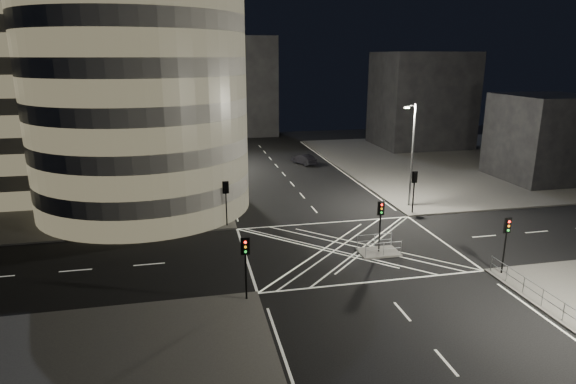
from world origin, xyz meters
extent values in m
plane|color=black|center=(0.00, 0.00, 0.00)|extent=(120.00, 120.00, 0.00)
cube|color=#4F4D4A|center=(-29.00, 27.00, 0.07)|extent=(42.00, 42.00, 0.15)
cube|color=#4F4D4A|center=(29.00, 27.00, 0.07)|extent=(42.00, 42.00, 0.15)
cube|color=slate|center=(2.00, -1.50, 0.07)|extent=(3.00, 2.00, 0.15)
cylinder|color=gray|center=(-16.00, 14.00, 12.65)|extent=(20.00, 20.00, 25.00)
cube|color=gray|center=(-26.00, 24.00, 12.65)|extent=(20.00, 18.00, 25.00)
cube|color=gray|center=(-22.00, 42.00, 11.15)|extent=(24.00, 16.00, 22.00)
cube|color=black|center=(26.00, 40.00, 7.65)|extent=(14.00, 12.00, 15.00)
cube|color=black|center=(30.00, 16.00, 5.15)|extent=(10.00, 10.00, 10.00)
cube|color=black|center=(-4.00, 58.00, 9.00)|extent=(18.00, 8.00, 18.00)
cylinder|color=black|center=(-10.50, 9.00, 1.82)|extent=(0.32, 0.32, 3.34)
ellipsoid|color=black|center=(-10.50, 9.00, 4.75)|extent=(4.56, 4.56, 5.25)
cylinder|color=black|center=(-10.50, 15.00, 1.93)|extent=(0.32, 0.32, 3.57)
ellipsoid|color=black|center=(-10.50, 15.00, 4.85)|extent=(4.11, 4.11, 4.72)
cylinder|color=black|center=(-10.50, 21.00, 1.74)|extent=(0.32, 0.32, 3.17)
ellipsoid|color=black|center=(-10.50, 21.00, 4.47)|extent=(4.19, 4.19, 4.81)
cylinder|color=black|center=(-10.50, 27.00, 2.03)|extent=(0.32, 0.32, 3.76)
ellipsoid|color=black|center=(-10.50, 27.00, 5.16)|extent=(4.56, 4.56, 5.25)
cylinder|color=black|center=(-10.50, 33.00, 1.70)|extent=(0.32, 0.32, 3.09)
ellipsoid|color=black|center=(-10.50, 33.00, 4.40)|extent=(4.22, 4.22, 4.85)
cylinder|color=black|center=(-8.80, 6.80, 1.65)|extent=(0.12, 0.12, 3.00)
cube|color=black|center=(-8.80, 6.80, 3.60)|extent=(0.28, 0.22, 0.90)
cube|color=black|center=(-8.80, 6.80, 3.60)|extent=(0.55, 0.04, 1.10)
cylinder|color=black|center=(-8.80, -6.80, 1.65)|extent=(0.12, 0.12, 3.00)
cube|color=black|center=(-8.80, -6.80, 3.60)|extent=(0.28, 0.22, 0.90)
cube|color=black|center=(-8.80, -6.80, 3.60)|extent=(0.55, 0.04, 1.10)
cylinder|color=black|center=(8.80, 6.80, 1.65)|extent=(0.12, 0.12, 3.00)
cube|color=black|center=(8.80, 6.80, 3.60)|extent=(0.28, 0.22, 0.90)
cube|color=black|center=(8.80, 6.80, 3.60)|extent=(0.55, 0.04, 1.10)
cylinder|color=black|center=(8.80, -6.80, 1.65)|extent=(0.12, 0.12, 3.00)
cube|color=black|center=(8.80, -6.80, 3.60)|extent=(0.28, 0.22, 0.90)
cube|color=black|center=(8.80, -6.80, 3.60)|extent=(0.55, 0.04, 1.10)
cylinder|color=black|center=(2.00, -1.50, 1.65)|extent=(0.12, 0.12, 3.00)
cube|color=black|center=(2.00, -1.50, 3.60)|extent=(0.28, 0.22, 0.90)
cube|color=black|center=(2.00, -1.50, 3.60)|extent=(0.55, 0.04, 1.10)
cylinder|color=slate|center=(-9.50, 12.00, 5.15)|extent=(0.20, 0.20, 10.00)
cylinder|color=slate|center=(-9.05, 12.00, 10.00)|extent=(0.90, 0.10, 0.10)
cube|color=slate|center=(-8.60, 12.00, 9.90)|extent=(0.50, 0.25, 0.18)
cube|color=white|center=(-8.60, 12.00, 9.79)|extent=(0.42, 0.20, 0.05)
cylinder|color=slate|center=(-9.50, 30.00, 5.15)|extent=(0.20, 0.20, 10.00)
cylinder|color=slate|center=(-9.05, 30.00, 10.00)|extent=(0.90, 0.10, 0.10)
cube|color=slate|center=(-8.60, 30.00, 9.90)|extent=(0.50, 0.25, 0.18)
cube|color=white|center=(-8.60, 30.00, 9.79)|extent=(0.42, 0.20, 0.05)
cylinder|color=slate|center=(9.50, 9.00, 5.15)|extent=(0.20, 0.20, 10.00)
cylinder|color=slate|center=(9.05, 9.00, 10.00)|extent=(0.90, 0.10, 0.10)
cube|color=slate|center=(8.60, 9.00, 9.90)|extent=(0.50, 0.25, 0.18)
cube|color=white|center=(8.60, 9.00, 9.79)|extent=(0.42, 0.20, 0.05)
cube|color=slate|center=(8.30, -12.15, 0.70)|extent=(0.06, 11.70, 1.10)
cube|color=slate|center=(2.00, -2.40, 0.70)|extent=(2.80, 0.06, 1.10)
cube|color=slate|center=(2.00, -0.60, 0.70)|extent=(2.80, 0.06, 1.10)
imported|color=black|center=(3.89, 30.14, 0.70)|extent=(2.95, 4.48, 1.39)
camera|label=1|loc=(-11.84, -33.34, 14.47)|focal=30.00mm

